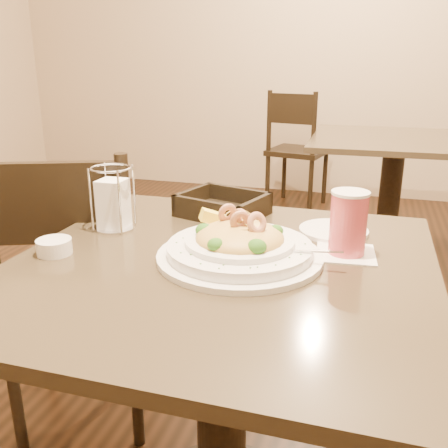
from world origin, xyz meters
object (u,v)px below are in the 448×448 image
(dining_chair_near, at_px, (75,285))
(bread_basket, at_px, (223,208))
(dining_chair_far, at_px, (296,146))
(pasta_bowl, at_px, (240,245))
(butter_ramekin, at_px, (54,247))
(napkin_caddy, at_px, (113,203))
(main_table, at_px, (222,356))
(drink_glass, at_px, (348,224))
(side_plate, at_px, (334,231))
(background_table, at_px, (391,179))

(dining_chair_near, relative_size, bread_basket, 3.55)
(dining_chair_far, relative_size, pasta_bowl, 2.31)
(dining_chair_near, xyz_separation_m, butter_ramekin, (0.18, -0.32, 0.27))
(dining_chair_near, distance_m, butter_ramekin, 0.45)
(bread_basket, xyz_separation_m, napkin_caddy, (-0.23, -0.19, 0.05))
(main_table, xyz_separation_m, drink_glass, (0.26, 0.12, 0.31))
(napkin_caddy, bearing_deg, dining_chair_near, 150.64)
(dining_chair_near, xyz_separation_m, bread_basket, (0.46, 0.07, 0.27))
(dining_chair_far, distance_m, side_plate, 2.77)
(main_table, distance_m, drink_glass, 0.42)
(drink_glass, distance_m, napkin_caddy, 0.58)
(napkin_caddy, xyz_separation_m, side_plate, (0.54, 0.13, -0.06))
(pasta_bowl, xyz_separation_m, bread_basket, (-0.13, 0.30, -0.01))
(main_table, xyz_separation_m, background_table, (0.41, 1.95, 0.00))
(side_plate, bearing_deg, pasta_bowl, -127.88)
(dining_chair_far, bearing_deg, side_plate, 112.09)
(background_table, relative_size, drink_glass, 6.31)
(bread_basket, bearing_deg, main_table, -73.71)
(main_table, height_order, side_plate, side_plate)
(main_table, height_order, bread_basket, bread_basket)
(background_table, xyz_separation_m, butter_ramekin, (-0.78, -2.01, 0.25))
(side_plate, height_order, butter_ramekin, butter_ramekin)
(pasta_bowl, relative_size, napkin_caddy, 2.46)
(dining_chair_near, bearing_deg, butter_ramekin, 97.47)
(drink_glass, distance_m, side_plate, 0.16)
(background_table, xyz_separation_m, pasta_bowl, (-0.38, -1.93, 0.27))
(background_table, distance_m, bread_basket, 1.72)
(pasta_bowl, bearing_deg, side_plate, 52.12)
(dining_chair_near, height_order, pasta_bowl, dining_chair_near)
(background_table, xyz_separation_m, napkin_caddy, (-0.74, -1.82, 0.31))
(pasta_bowl, distance_m, drink_glass, 0.25)
(background_table, height_order, dining_chair_far, dining_chair_far)
(napkin_caddy, distance_m, butter_ramekin, 0.21)
(pasta_bowl, relative_size, butter_ramekin, 5.15)
(napkin_caddy, bearing_deg, dining_chair_far, 89.21)
(drink_glass, xyz_separation_m, butter_ramekin, (-0.63, -0.19, -0.05))
(background_table, height_order, drink_glass, drink_glass)
(background_table, relative_size, napkin_caddy, 5.60)
(dining_chair_near, bearing_deg, bread_basket, 166.50)
(main_table, height_order, napkin_caddy, napkin_caddy)
(background_table, height_order, napkin_caddy, napkin_caddy)
(main_table, relative_size, pasta_bowl, 2.24)
(background_table, distance_m, butter_ramekin, 2.18)
(background_table, distance_m, napkin_caddy, 1.99)
(background_table, xyz_separation_m, side_plate, (-0.19, -1.69, 0.24))
(drink_glass, relative_size, butter_ramekin, 1.86)
(main_table, relative_size, bread_basket, 3.44)
(drink_glass, bearing_deg, side_plate, 105.96)
(pasta_bowl, distance_m, napkin_caddy, 0.38)
(background_table, xyz_separation_m, dining_chair_far, (-0.70, 1.02, -0.01))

